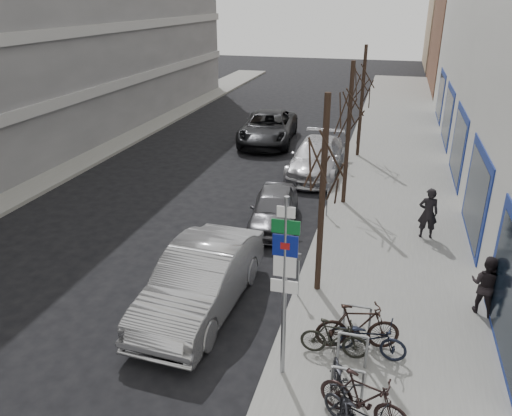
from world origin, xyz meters
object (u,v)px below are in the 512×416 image
Objects in this scene: tree_far at (364,75)px; parked_car_back at (317,158)px; bike_near_right at (364,399)px; parked_car_mid at (274,208)px; bike_mid_inner at (334,338)px; lane_car at (268,128)px; bike_rack at (353,346)px; bike_far_inner at (358,326)px; tree_near at (325,150)px; pedestrian_near at (428,213)px; meter_mid at (327,196)px; parked_car_front at (201,280)px; meter_front at (299,271)px; bike_far_curb at (358,413)px; bike_near_left at (342,382)px; highway_sign_pole at (285,279)px; pedestrian_far at (486,284)px; tree_mid at (351,101)px; bike_mid_curb at (368,335)px; meter_back at (344,153)px.

tree_far reaches higher than parked_car_back.
parked_car_mid is at bearing 41.56° from bike_near_right.
bike_mid_inner is 18.25m from lane_car.
bike_rack is 1.26× the size of bike_near_right.
tree_near is at bearing 15.39° from bike_far_inner.
pedestrian_near reaches higher than bike_mid_inner.
parked_car_mid is (-2.18, 3.98, -3.44)m from tree_near.
bike_far_inner is (0.47, 0.40, 0.12)m from bike_mid_inner.
tree_far is 4.33× the size of meter_mid.
pedestrian_near reaches higher than parked_car_front.
meter_front is 0.81× the size of bike_far_curb.
bike_far_inner is at bearing 70.32° from bike_near_left.
highway_sign_pole reaches higher than parked_car_mid.
meter_mid reaches higher than bike_far_inner.
pedestrian_far is at bearing 14.95° from parked_car_front.
tree_mid is 9.84m from bike_mid_inner.
bike_rack is 1.84m from bike_far_curb.
pedestrian_far is (4.20, -12.98, -3.15)m from tree_far.
tree_near is 10.63m from parked_car_back.
bike_near_left is 1.69m from bike_mid_curb.
tree_mid is at bearing 86.32° from meter_front.
pedestrian_far is (4.20, -6.48, -3.15)m from tree_mid.
bike_far_curb is (-0.07, -0.30, -0.07)m from bike_near_right.
tree_far is at bearing 86.78° from meter_mid.
meter_front reaches higher than parked_car_mid.
meter_front is at bearing -78.28° from lane_car.
bike_mid_curb is at bearing 57.79° from bike_rack.
tree_near is 5.95m from meter_mid.
tree_near is at bearing -80.27° from parked_car_back.
bike_near_left is (1.10, -17.08, -3.42)m from tree_far.
highway_sign_pole is at bearing 67.16° from pedestrian_far.
bike_near_left is 19.69m from lane_car.
parked_car_back is at bearing 96.05° from highway_sign_pole.
lane_car reaches higher than meter_back.
tree_far is 16.07m from bike_mid_inner.
bike_near_right is 0.33× the size of parked_car_back.
tree_mid is at bearing 73.30° from meter_mid.
meter_mid reaches higher than bike_far_curb.
meter_front reaches higher than bike_rack.
bike_rack is 1.56m from bike_near_right.
parked_car_mid reaches higher than bike_mid_curb.
parked_car_back is (-1.43, 13.48, -1.67)m from highway_sign_pole.
bike_rack is 8.07m from meter_mid.
highway_sign_pole is at bearing -88.32° from meter_mid.
bike_near_right is at bearing -77.01° from bike_rack.
bike_rack is 1.78× the size of meter_front.
bike_far_inner is at bearing -85.31° from tree_far.
lane_car reaches higher than meter_front.
tree_near reaches higher than meter_mid.
meter_mid is 3.54m from pedestrian_near.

